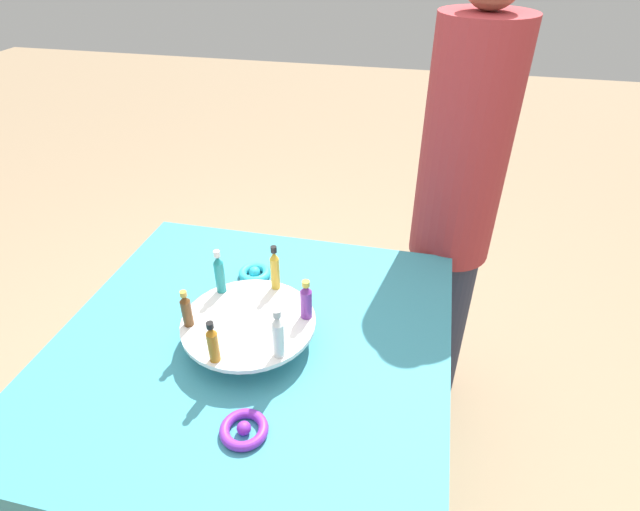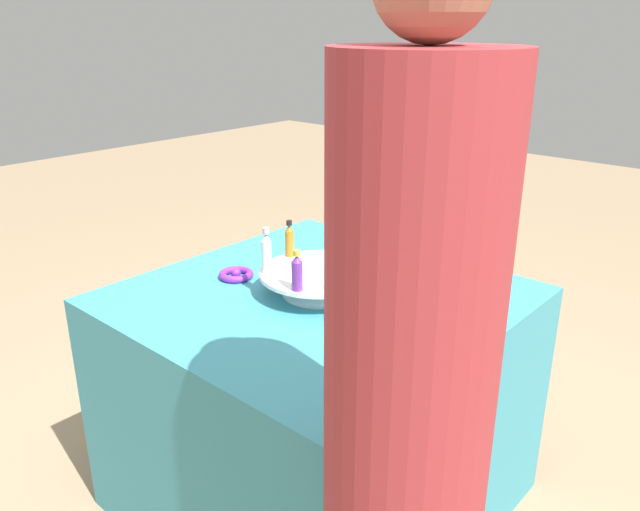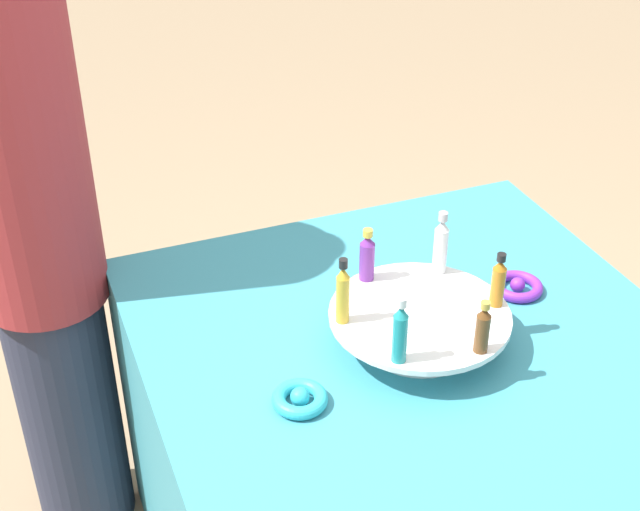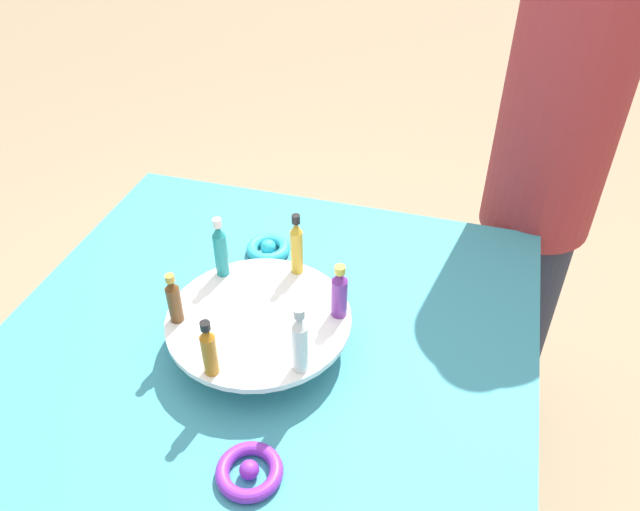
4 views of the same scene
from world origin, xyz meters
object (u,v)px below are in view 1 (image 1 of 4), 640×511
(bottle_brown, at_px, (186,310))
(ribbon_bow_purple, at_px, (244,429))
(bottle_amber, at_px, (213,343))
(ribbon_bow_teal, at_px, (255,273))
(display_stand, at_px, (249,327))
(bottle_purple, at_px, (306,301))
(bottle_clear, at_px, (278,335))
(bottle_gold, at_px, (275,269))
(person_figure, at_px, (453,216))
(bottle_teal, at_px, (219,273))

(bottle_brown, relative_size, ribbon_bow_purple, 0.99)
(bottle_amber, relative_size, ribbon_bow_teal, 1.14)
(display_stand, bearing_deg, bottle_brown, -161.29)
(bottle_purple, bearing_deg, bottle_clear, -101.29)
(bottle_amber, height_order, bottle_purple, same)
(ribbon_bow_purple, bearing_deg, display_stand, 106.61)
(display_stand, bearing_deg, bottle_purple, 18.71)
(display_stand, distance_m, bottle_clear, 0.18)
(bottle_gold, distance_m, bottle_purple, 0.15)
(bottle_amber, xyz_separation_m, ribbon_bow_purple, (0.11, -0.13, -0.12))
(bottle_gold, bearing_deg, ribbon_bow_teal, 131.27)
(ribbon_bow_purple, height_order, ribbon_bow_teal, ribbon_bow_teal)
(bottle_gold, xyz_separation_m, bottle_brown, (-0.17, -0.20, -0.01))
(display_stand, distance_m, bottle_purple, 0.17)
(ribbon_bow_teal, height_order, person_figure, person_figure)
(display_stand, relative_size, ribbon_bow_teal, 3.47)
(bottle_purple, distance_m, person_figure, 0.71)
(bottle_brown, bearing_deg, bottle_amber, -41.29)
(bottle_amber, xyz_separation_m, bottle_purple, (0.17, 0.20, -0.00))
(bottle_brown, height_order, bottle_purple, bottle_purple)
(ribbon_bow_purple, bearing_deg, bottle_gold, 97.08)
(bottle_gold, distance_m, bottle_clear, 0.26)
(display_stand, height_order, bottle_gold, bottle_gold)
(display_stand, distance_m, ribbon_bow_purple, 0.29)
(bottle_brown, bearing_deg, ribbon_bow_teal, 79.36)
(bottle_teal, relative_size, bottle_brown, 1.25)
(bottle_teal, xyz_separation_m, bottle_clear, (0.23, -0.20, 0.00))
(bottle_brown, relative_size, bottle_clear, 0.78)
(ribbon_bow_purple, bearing_deg, person_figure, 65.05)
(display_stand, bearing_deg, ribbon_bow_teal, 106.61)
(bottle_teal, height_order, bottle_clear, bottle_clear)
(bottle_clear, height_order, person_figure, person_figure)
(bottle_clear, xyz_separation_m, bottle_purple, (0.03, 0.15, -0.01))
(bottle_amber, relative_size, bottle_purple, 1.01)
(bottle_gold, bearing_deg, bottle_amber, -101.29)
(bottle_amber, xyz_separation_m, ribbon_bow_teal, (-0.05, 0.43, -0.11))
(ribbon_bow_purple, bearing_deg, ribbon_bow_teal, 106.61)
(bottle_amber, distance_m, ribbon_bow_teal, 0.44)
(bottle_gold, height_order, ribbon_bow_teal, bottle_gold)
(bottle_brown, distance_m, person_figure, 0.97)
(ribbon_bow_teal, distance_m, person_figure, 0.71)
(display_stand, height_order, bottle_clear, bottle_clear)
(display_stand, distance_m, ribbon_bow_teal, 0.29)
(bottle_teal, distance_m, ribbon_bow_purple, 0.44)
(bottle_brown, xyz_separation_m, bottle_clear, (0.26, -0.05, 0.01))
(bottle_purple, xyz_separation_m, ribbon_bow_purple, (-0.06, -0.33, -0.11))
(bottle_amber, relative_size, bottle_clear, 0.84)
(bottle_brown, height_order, bottle_clear, bottle_clear)
(display_stand, bearing_deg, bottle_clear, -41.29)
(display_stand, relative_size, bottle_amber, 3.03)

